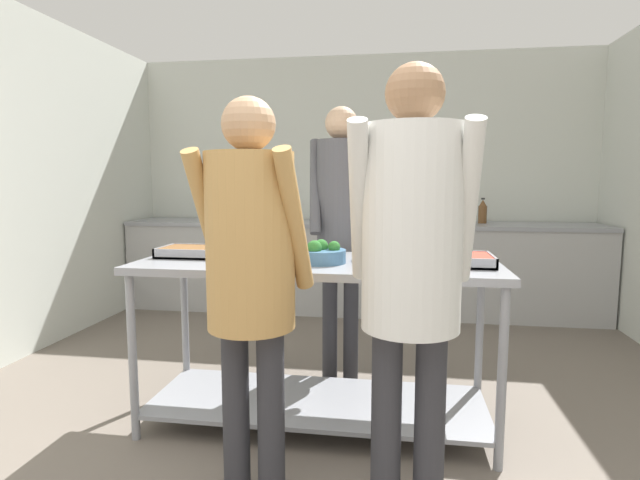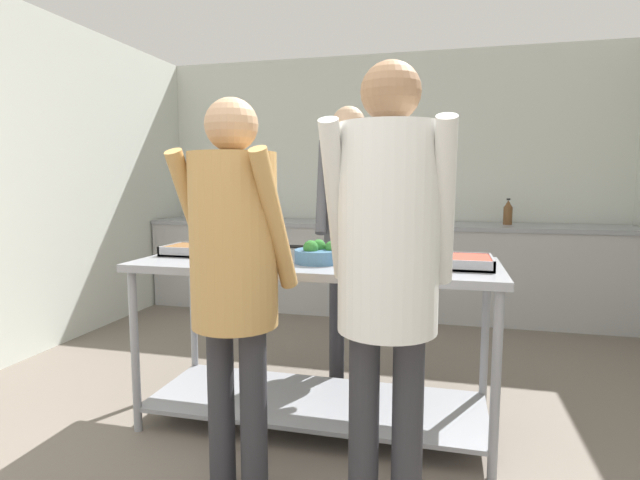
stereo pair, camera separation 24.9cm
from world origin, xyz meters
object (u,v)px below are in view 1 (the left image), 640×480
object	(u,v)px
broccoli_bowl	(322,254)
cook_behind_counter	(341,212)
serving_tray_roast	(451,260)
water_bottle	(483,212)
sauce_pan	(268,250)
guest_serving_right	(251,260)
plate_stack	(379,255)
guest_serving_left	(412,252)
serving_tray_vegetables	(195,252)

from	to	relation	value
broccoli_bowl	cook_behind_counter	bearing A→B (deg)	88.16
serving_tray_roast	water_bottle	bearing A→B (deg)	77.56
sauce_pan	guest_serving_right	xyz separation A→B (m)	(0.16, -0.85, 0.08)
water_bottle	sauce_pan	bearing A→B (deg)	-123.20
sauce_pan	broccoli_bowl	bearing A→B (deg)	-29.80
plate_stack	serving_tray_roast	world-z (taller)	plate_stack
plate_stack	sauce_pan	bearing A→B (deg)	174.13
broccoli_bowl	cook_behind_counter	world-z (taller)	cook_behind_counter
guest_serving_right	cook_behind_counter	bearing A→B (deg)	81.29
broccoli_bowl	cook_behind_counter	size ratio (longest dim) A/B	0.14
cook_behind_counter	water_bottle	size ratio (longest dim) A/B	7.23
plate_stack	water_bottle	xyz separation A→B (m)	(0.93, 2.45, 0.09)
plate_stack	guest_serving_left	xyz separation A→B (m)	(0.15, -0.85, 0.14)
serving_tray_vegetables	plate_stack	world-z (taller)	plate_stack
water_bottle	serving_tray_vegetables	bearing A→B (deg)	-128.68
plate_stack	cook_behind_counter	distance (m)	0.65
guest_serving_right	cook_behind_counter	size ratio (longest dim) A/B	0.92
guest_serving_left	serving_tray_vegetables	bearing A→B (deg)	144.59
broccoli_bowl	plate_stack	xyz separation A→B (m)	(0.29, 0.13, -0.02)
plate_stack	serving_tray_roast	distance (m)	0.38
sauce_pan	water_bottle	distance (m)	2.85
sauce_pan	plate_stack	bearing A→B (deg)	-5.87
serving_tray_roast	guest_serving_left	size ratio (longest dim) A/B	0.24
sauce_pan	plate_stack	world-z (taller)	sauce_pan
broccoli_bowl	guest_serving_right	distance (m)	0.68
broccoli_bowl	plate_stack	world-z (taller)	broccoli_bowl
plate_stack	guest_serving_left	world-z (taller)	guest_serving_left
guest_serving_left	guest_serving_right	distance (m)	0.63
guest_serving_right	water_bottle	distance (m)	3.52
serving_tray_vegetables	broccoli_bowl	distance (m)	0.76
plate_stack	guest_serving_left	bearing A→B (deg)	-80.15
sauce_pan	plate_stack	xyz separation A→B (m)	(0.63, -0.06, -0.01)
guest_serving_right	water_bottle	xyz separation A→B (m)	(1.40, 3.23, 0.01)
sauce_pan	cook_behind_counter	size ratio (longest dim) A/B	0.20
plate_stack	serving_tray_roast	bearing A→B (deg)	-11.39
sauce_pan	guest_serving_left	size ratio (longest dim) A/B	0.21
guest_serving_left	water_bottle	distance (m)	3.39
serving_tray_vegetables	broccoli_bowl	xyz separation A→B (m)	(0.75, -0.12, 0.02)
serving_tray_roast	serving_tray_vegetables	bearing A→B (deg)	177.34
guest_serving_right	sauce_pan	bearing A→B (deg)	100.44
sauce_pan	guest_serving_right	bearing A→B (deg)	-79.56
serving_tray_roast	guest_serving_right	xyz separation A→B (m)	(-0.85, -0.71, 0.09)
plate_stack	broccoli_bowl	bearing A→B (deg)	-155.98
serving_tray_vegetables	sauce_pan	xyz separation A→B (m)	(0.41, 0.07, 0.01)
serving_tray_roast	guest_serving_left	world-z (taller)	guest_serving_left
serving_tray_roast	guest_serving_right	size ratio (longest dim) A/B	0.25
broccoli_bowl	plate_stack	size ratio (longest dim) A/B	0.98
broccoli_bowl	guest_serving_right	world-z (taller)	guest_serving_right
guest_serving_left	cook_behind_counter	world-z (taller)	cook_behind_counter
sauce_pan	broccoli_bowl	size ratio (longest dim) A/B	1.43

